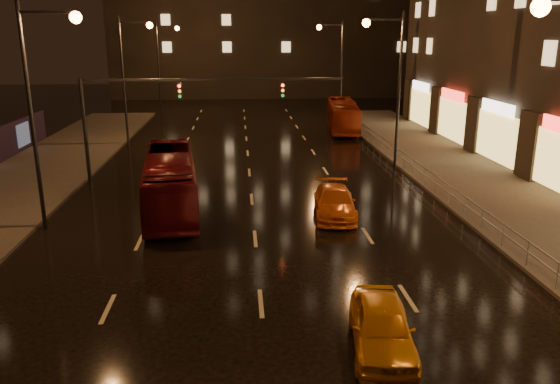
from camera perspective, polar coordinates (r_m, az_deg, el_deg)
The scene contains 8 objects.
ground at distance 33.54m, azimuth -3.15°, elevation 1.23°, with size 140.00×140.00×0.00m, color black.
sidewalk_right at distance 31.98m, azimuth 22.03°, elevation -0.55°, with size 7.00×70.00×0.15m, color #38332D.
traffic_signal at distance 32.94m, azimuth -12.23°, elevation 9.02°, with size 15.31×0.32×6.20m.
railing_right at distance 33.18m, azimuth 14.82°, elevation 2.15°, with size 0.05×56.00×1.00m.
bus_red at distance 28.20m, azimuth -11.40°, elevation 1.09°, with size 2.42×10.35×2.88m, color #4F0B11.
bus_curb at distance 51.25m, azimuth 6.58°, elevation 7.94°, with size 2.35×10.05×2.80m, color maroon.
taxi_near at distance 16.03m, azimuth 10.59°, elevation -13.65°, with size 1.68×4.19×1.43m, color orange.
taxi_far at distance 26.90m, azimuth 5.72°, elevation -1.06°, with size 1.94×4.78×1.39m, color orange.
Camera 1 is at (-0.60, -12.41, 8.60)m, focal length 35.00 mm.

